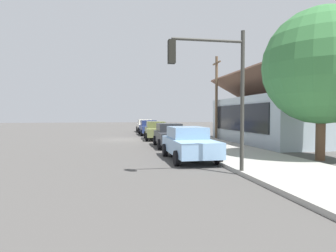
{
  "coord_description": "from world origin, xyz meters",
  "views": [
    {
      "loc": [
        25.81,
        -0.93,
        2.19
      ],
      "look_at": [
        -0.49,
        3.9,
        1.16
      ],
      "focal_mm": 30.99,
      "sensor_mm": 36.0,
      "label": 1
    }
  ],
  "objects_px": {
    "car_navy": "(149,127)",
    "car_olive": "(156,130)",
    "shade_tree": "(322,66)",
    "fire_hydrant_red": "(182,137)",
    "traffic_light_main": "(214,78)",
    "car_ivory": "(145,126)",
    "utility_pole_wooden": "(216,96)",
    "car_charcoal": "(170,135)",
    "car_skyblue": "(189,143)"
  },
  "relations": [
    {
      "from": "car_navy",
      "to": "car_charcoal",
      "type": "distance_m",
      "value": 11.91
    },
    {
      "from": "car_skyblue",
      "to": "traffic_light_main",
      "type": "xyz_separation_m",
      "value": [
        3.86,
        -0.07,
        2.67
      ]
    },
    {
      "from": "car_ivory",
      "to": "car_navy",
      "type": "distance_m",
      "value": 5.47
    },
    {
      "from": "car_ivory",
      "to": "utility_pole_wooden",
      "type": "relative_size",
      "value": 0.59
    },
    {
      "from": "car_skyblue",
      "to": "shade_tree",
      "type": "height_order",
      "value": "shade_tree"
    },
    {
      "from": "fire_hydrant_red",
      "to": "traffic_light_main",
      "type": "bearing_deg",
      "value": -7.76
    },
    {
      "from": "car_charcoal",
      "to": "traffic_light_main",
      "type": "xyz_separation_m",
      "value": [
        9.71,
        -0.23,
        2.68
      ]
    },
    {
      "from": "car_olive",
      "to": "car_charcoal",
      "type": "bearing_deg",
      "value": 4.46
    },
    {
      "from": "car_skyblue",
      "to": "shade_tree",
      "type": "bearing_deg",
      "value": 77.43
    },
    {
      "from": "car_skyblue",
      "to": "utility_pole_wooden",
      "type": "bearing_deg",
      "value": 154.33
    },
    {
      "from": "car_olive",
      "to": "utility_pole_wooden",
      "type": "bearing_deg",
      "value": 90.47
    },
    {
      "from": "car_navy",
      "to": "fire_hydrant_red",
      "type": "xyz_separation_m",
      "value": [
        9.43,
        1.51,
        -0.32
      ]
    },
    {
      "from": "car_charcoal",
      "to": "car_olive",
      "type": "bearing_deg",
      "value": -177.0
    },
    {
      "from": "car_charcoal",
      "to": "car_skyblue",
      "type": "relative_size",
      "value": 0.97
    },
    {
      "from": "car_navy",
      "to": "car_skyblue",
      "type": "height_order",
      "value": "same"
    },
    {
      "from": "shade_tree",
      "to": "fire_hydrant_red",
      "type": "distance_m",
      "value": 11.45
    },
    {
      "from": "car_navy",
      "to": "shade_tree",
      "type": "bearing_deg",
      "value": 18.29
    },
    {
      "from": "car_skyblue",
      "to": "utility_pole_wooden",
      "type": "distance_m",
      "value": 13.22
    },
    {
      "from": "car_navy",
      "to": "car_skyblue",
      "type": "xyz_separation_m",
      "value": [
        17.76,
        -0.08,
        0.0
      ]
    },
    {
      "from": "car_charcoal",
      "to": "shade_tree",
      "type": "relative_size",
      "value": 0.64
    },
    {
      "from": "car_navy",
      "to": "utility_pole_wooden",
      "type": "distance_m",
      "value": 8.85
    },
    {
      "from": "car_skyblue",
      "to": "shade_tree",
      "type": "xyz_separation_m",
      "value": [
        1.38,
        6.15,
        3.68
      ]
    },
    {
      "from": "fire_hydrant_red",
      "to": "car_olive",
      "type": "bearing_deg",
      "value": -156.4
    },
    {
      "from": "car_olive",
      "to": "utility_pole_wooden",
      "type": "distance_m",
      "value": 6.36
    },
    {
      "from": "car_olive",
      "to": "car_charcoal",
      "type": "height_order",
      "value": "same"
    },
    {
      "from": "shade_tree",
      "to": "car_skyblue",
      "type": "bearing_deg",
      "value": -102.67
    },
    {
      "from": "car_olive",
      "to": "car_skyblue",
      "type": "relative_size",
      "value": 1.0
    },
    {
      "from": "fire_hydrant_red",
      "to": "car_charcoal",
      "type": "bearing_deg",
      "value": -29.97
    },
    {
      "from": "traffic_light_main",
      "to": "utility_pole_wooden",
      "type": "distance_m",
      "value": 16.44
    },
    {
      "from": "car_ivory",
      "to": "traffic_light_main",
      "type": "relative_size",
      "value": 0.85
    },
    {
      "from": "utility_pole_wooden",
      "to": "car_olive",
      "type": "bearing_deg",
      "value": -92.92
    },
    {
      "from": "car_ivory",
      "to": "fire_hydrant_red",
      "type": "distance_m",
      "value": 14.96
    },
    {
      "from": "car_skyblue",
      "to": "utility_pole_wooden",
      "type": "xyz_separation_m",
      "value": [
        -11.57,
        5.59,
        3.11
      ]
    },
    {
      "from": "car_ivory",
      "to": "shade_tree",
      "type": "relative_size",
      "value": 0.61
    },
    {
      "from": "car_skyblue",
      "to": "fire_hydrant_red",
      "type": "relative_size",
      "value": 6.73
    },
    {
      "from": "car_ivory",
      "to": "utility_pole_wooden",
      "type": "xyz_separation_m",
      "value": [
        11.65,
        5.35,
        3.11
      ]
    },
    {
      "from": "traffic_light_main",
      "to": "fire_hydrant_red",
      "type": "bearing_deg",
      "value": 172.24
    },
    {
      "from": "car_ivory",
      "to": "utility_pole_wooden",
      "type": "height_order",
      "value": "utility_pole_wooden"
    },
    {
      "from": "car_charcoal",
      "to": "fire_hydrant_red",
      "type": "bearing_deg",
      "value": 151.97
    },
    {
      "from": "car_navy",
      "to": "car_olive",
      "type": "bearing_deg",
      "value": 0.4
    },
    {
      "from": "car_navy",
      "to": "car_charcoal",
      "type": "bearing_deg",
      "value": 1.08
    },
    {
      "from": "car_navy",
      "to": "traffic_light_main",
      "type": "height_order",
      "value": "traffic_light_main"
    },
    {
      "from": "traffic_light_main",
      "to": "utility_pole_wooden",
      "type": "bearing_deg",
      "value": 159.86
    },
    {
      "from": "car_ivory",
      "to": "fire_hydrant_red",
      "type": "bearing_deg",
      "value": 5.58
    },
    {
      "from": "car_navy",
      "to": "traffic_light_main",
      "type": "distance_m",
      "value": 21.78
    },
    {
      "from": "car_charcoal",
      "to": "fire_hydrant_red",
      "type": "height_order",
      "value": "car_charcoal"
    },
    {
      "from": "car_olive",
      "to": "car_charcoal",
      "type": "relative_size",
      "value": 1.03
    },
    {
      "from": "car_ivory",
      "to": "shade_tree",
      "type": "bearing_deg",
      "value": 13.91
    },
    {
      "from": "car_skyblue",
      "to": "traffic_light_main",
      "type": "height_order",
      "value": "traffic_light_main"
    },
    {
      "from": "utility_pole_wooden",
      "to": "car_ivory",
      "type": "bearing_deg",
      "value": -155.33
    }
  ]
}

